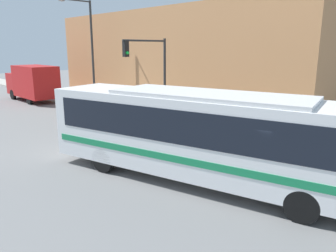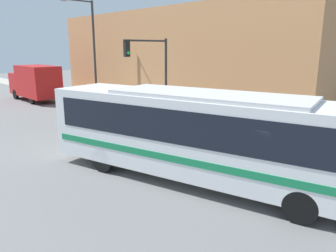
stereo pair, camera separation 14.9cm
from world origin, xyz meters
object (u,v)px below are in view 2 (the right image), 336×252
at_px(fire_hydrant, 214,123).
at_px(parking_meter, 156,104).
at_px(city_bus, 207,132).
at_px(street_lamp, 90,44).
at_px(delivery_truck, 35,82).
at_px(traffic_light_pole, 152,65).
at_px(pedestrian_mid_block, 208,110).
at_px(pedestrian_near_corner, 164,102).

distance_m(fire_hydrant, parking_meter, 4.87).
relative_size(city_bus, parking_meter, 9.90).
bearing_deg(street_lamp, delivery_truck, 112.90).
distance_m(city_bus, traffic_light_pole, 9.58).
distance_m(city_bus, fire_hydrant, 7.09).
bearing_deg(traffic_light_pole, city_bus, -119.33).
xyz_separation_m(fire_hydrant, pedestrian_mid_block, (0.78, 1.04, 0.49)).
distance_m(traffic_light_pole, pedestrian_near_corner, 3.79).
bearing_deg(fire_hydrant, city_bus, -143.46).
bearing_deg(city_bus, fire_hydrant, 22.12).
relative_size(delivery_truck, fire_hydrant, 8.04).
bearing_deg(street_lamp, traffic_light_pole, -96.09).
height_order(delivery_truck, pedestrian_mid_block, delivery_truck).
xyz_separation_m(delivery_truck, fire_hydrant, (2.51, -18.36, -1.12)).
relative_size(fire_hydrant, street_lamp, 0.10).
bearing_deg(pedestrian_near_corner, delivery_truck, 106.37).
bearing_deg(pedestrian_near_corner, traffic_light_pole, -149.03).
relative_size(delivery_truck, pedestrian_near_corner, 4.11).
height_order(delivery_truck, traffic_light_pole, traffic_light_pole).
xyz_separation_m(fire_hydrant, traffic_light_pole, (-1.00, 4.04, 3.08)).
xyz_separation_m(parking_meter, pedestrian_mid_block, (0.78, -3.81, 0.03)).
bearing_deg(pedestrian_mid_block, fire_hydrant, -127.05).
xyz_separation_m(city_bus, pedestrian_mid_block, (6.39, 5.19, -0.79)).
height_order(fire_hydrant, traffic_light_pole, traffic_light_pole).
distance_m(delivery_truck, pedestrian_near_corner, 13.51).
bearing_deg(delivery_truck, city_bus, -97.82).
height_order(traffic_light_pole, parking_meter, traffic_light_pole).
xyz_separation_m(delivery_truck, traffic_light_pole, (1.51, -14.32, 1.96)).
relative_size(parking_meter, pedestrian_near_corner, 0.80).
relative_size(traffic_light_pole, parking_meter, 3.98).
xyz_separation_m(fire_hydrant, street_lamp, (-0.08, 12.61, 4.35)).
bearing_deg(delivery_truck, parking_meter, -79.47).
distance_m(delivery_truck, parking_meter, 13.77).
bearing_deg(fire_hydrant, pedestrian_near_corner, 76.60).
bearing_deg(city_bus, street_lamp, 57.36).
height_order(pedestrian_near_corner, pedestrian_mid_block, pedestrian_mid_block).
distance_m(delivery_truck, pedestrian_mid_block, 17.65).
relative_size(delivery_truck, parking_meter, 5.15).
relative_size(delivery_truck, traffic_light_pole, 1.29).
height_order(street_lamp, pedestrian_near_corner, street_lamp).
xyz_separation_m(traffic_light_pole, parking_meter, (1.00, 0.80, -2.63)).
distance_m(fire_hydrant, traffic_light_pole, 5.18).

